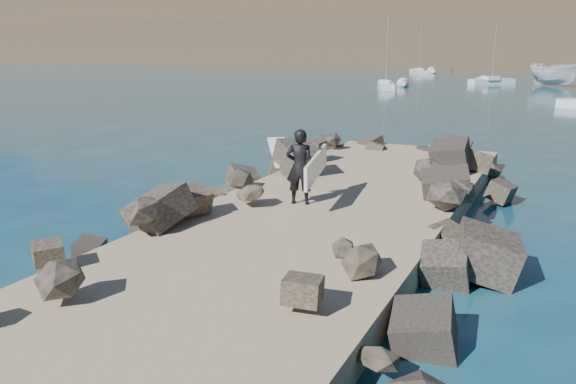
% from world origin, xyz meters
% --- Properties ---
extents(ground, '(800.00, 800.00, 0.00)m').
position_xyz_m(ground, '(0.00, 0.00, 0.00)').
color(ground, '#0F384C').
rests_on(ground, ground).
extents(jetty, '(6.00, 26.00, 0.60)m').
position_xyz_m(jetty, '(0.00, -2.00, 0.30)').
color(jetty, '#8C7759').
rests_on(jetty, ground).
extents(riprap_left, '(2.60, 22.00, 1.00)m').
position_xyz_m(riprap_left, '(-2.90, -1.50, 0.50)').
color(riprap_left, black).
rests_on(riprap_left, ground).
extents(riprap_right, '(2.60, 22.00, 1.00)m').
position_xyz_m(riprap_right, '(2.90, -1.50, 0.50)').
color(riprap_right, black).
rests_on(riprap_right, ground).
extents(surfboard_resting, '(1.89, 2.36, 0.08)m').
position_xyz_m(surfboard_resting, '(-3.13, 4.70, 1.04)').
color(surfboard_resting, white).
rests_on(surfboard_resting, riprap_left).
extents(boat_imported, '(6.95, 6.87, 2.74)m').
position_xyz_m(boat_imported, '(3.38, 59.78, 1.37)').
color(boat_imported, silver).
rests_on(boat_imported, ground).
extents(surfer_with_board, '(1.14, 2.38, 1.94)m').
position_xyz_m(surfer_with_board, '(-0.67, 1.15, 1.58)').
color(surfer_with_board, black).
rests_on(surfer_with_board, jetty).
extents(sailboat_e, '(4.53, 6.82, 8.34)m').
position_xyz_m(sailboat_e, '(-16.88, 79.99, 0.35)').
color(sailboat_e, silver).
rests_on(sailboat_e, ground).
extents(sailboat_b, '(5.05, 5.14, 7.25)m').
position_xyz_m(sailboat_b, '(-3.32, 60.10, 0.35)').
color(sailboat_b, silver).
rests_on(sailboat_b, ground).
extents(sailboat_a, '(3.64, 6.60, 7.92)m').
position_xyz_m(sailboat_a, '(-12.68, 48.03, 0.35)').
color(sailboat_a, silver).
rests_on(sailboat_a, ground).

